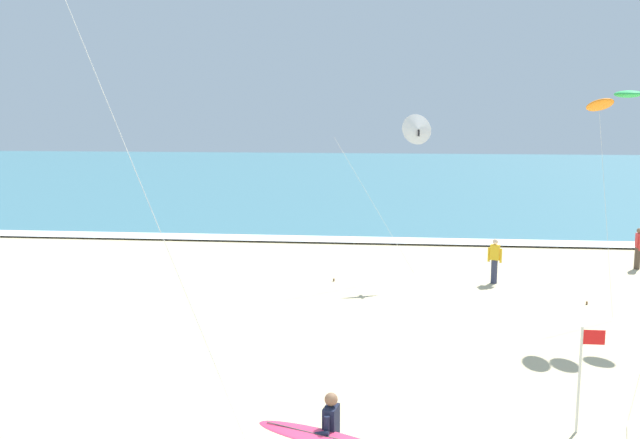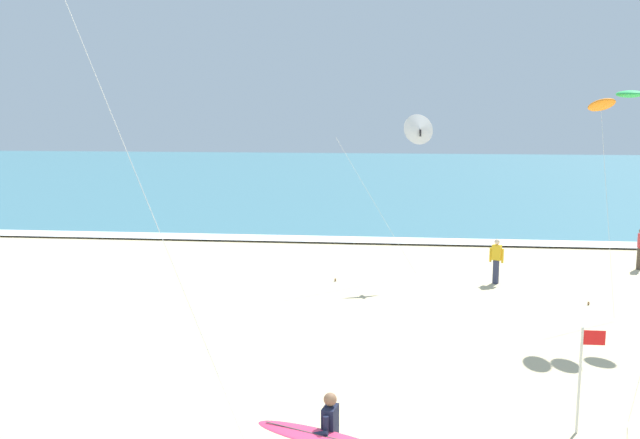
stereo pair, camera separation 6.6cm
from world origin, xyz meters
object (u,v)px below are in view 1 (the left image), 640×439
bystander_yellow_top (495,261)px  kite_arc_emerald_high (628,102)px  bystander_red_top (638,248)px  surfer_third (328,437)px  kite_delta_ivory_close (417,130)px  lifeguard_flag (583,369)px

bystander_yellow_top → kite_arc_emerald_high: bearing=-55.8°
kite_arc_emerald_high → bystander_red_top: 9.27m
kite_arc_emerald_high → surfer_third: bearing=-126.3°
kite_delta_ivory_close → bystander_yellow_top: (2.77, -0.78, -4.53)m
bystander_yellow_top → bystander_red_top: bearing=25.6°
kite_arc_emerald_high → lifeguard_flag: kite_arc_emerald_high is taller
kite_delta_ivory_close → bystander_yellow_top: 5.36m
lifeguard_flag → bystander_yellow_top: bearing=89.8°
kite_delta_ivory_close → lifeguard_flag: kite_delta_ivory_close is taller
surfer_third → kite_arc_emerald_high: bearing=53.7°
bystander_yellow_top → lifeguard_flag: 11.47m
bystander_red_top → lifeguard_flag: size_ratio=0.76×
surfer_third → lifeguard_flag: (4.58, 2.76, 0.22)m
kite_arc_emerald_high → bystander_red_top: (2.97, 6.87, -5.47)m
bystander_yellow_top → bystander_red_top: 6.39m
kite_arc_emerald_high → bystander_yellow_top: kite_arc_emerald_high is taller
surfer_third → kite_arc_emerald_high: kite_arc_emerald_high is taller
surfer_third → bystander_red_top: surfer_third is taller
kite_arc_emerald_high → bystander_red_top: size_ratio=4.14×
surfer_third → bystander_yellow_top: surfer_third is taller
lifeguard_flag → surfer_third: bearing=-148.9°
kite_arc_emerald_high → kite_delta_ivory_close: bearing=138.7°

